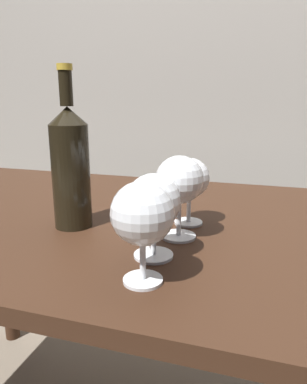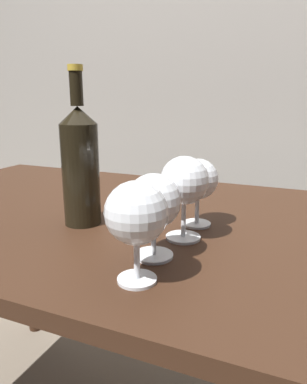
# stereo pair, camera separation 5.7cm
# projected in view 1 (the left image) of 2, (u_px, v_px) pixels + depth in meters

# --- Properties ---
(back_wall) EXTENTS (5.00, 0.08, 2.60)m
(back_wall) POSITION_uv_depth(u_px,v_px,m) (223.00, 22.00, 1.60)
(back_wall) COLOR gray
(back_wall) RESTS_ON ground_plane
(dining_table) EXTENTS (1.58, 0.79, 0.71)m
(dining_table) POSITION_uv_depth(u_px,v_px,m) (158.00, 252.00, 0.81)
(dining_table) COLOR #382114
(dining_table) RESTS_ON ground_plane
(wine_glass_merlot) EXTENTS (0.09, 0.09, 0.15)m
(wine_glass_merlot) POSITION_uv_depth(u_px,v_px,m) (142.00, 215.00, 0.49)
(wine_glass_merlot) COLOR white
(wine_glass_merlot) RESTS_ON dining_table
(wine_glass_rose) EXTENTS (0.09, 0.09, 0.14)m
(wine_glass_rose) POSITION_uv_depth(u_px,v_px,m) (153.00, 202.00, 0.58)
(wine_glass_rose) COLOR white
(wine_glass_rose) RESTS_ON dining_table
(wine_glass_amber) EXTENTS (0.09, 0.09, 0.16)m
(wine_glass_amber) POSITION_uv_depth(u_px,v_px,m) (179.00, 182.00, 0.66)
(wine_glass_amber) COLOR white
(wine_glass_amber) RESTS_ON dining_table
(wine_glass_pinot) EXTENTS (0.08, 0.08, 0.14)m
(wine_glass_pinot) POSITION_uv_depth(u_px,v_px,m) (190.00, 180.00, 0.73)
(wine_glass_pinot) COLOR white
(wine_glass_pinot) RESTS_ON dining_table
(wine_bottle) EXTENTS (0.08, 0.08, 0.32)m
(wine_bottle) POSITION_uv_depth(u_px,v_px,m) (70.00, 166.00, 0.71)
(wine_bottle) COLOR black
(wine_bottle) RESTS_ON dining_table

